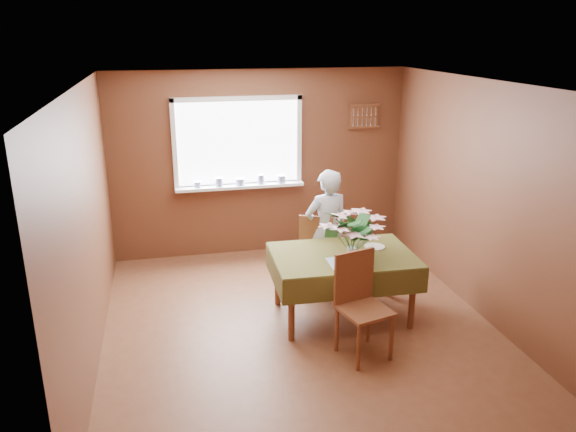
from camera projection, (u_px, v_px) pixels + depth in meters
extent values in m
plane|color=brown|center=(300.00, 326.00, 5.91)|extent=(4.50, 4.50, 0.00)
plane|color=white|center=(301.00, 84.00, 5.13)|extent=(4.50, 4.50, 0.00)
plane|color=brown|center=(260.00, 164.00, 7.60)|extent=(4.00, 0.00, 4.00)
plane|color=brown|center=(389.00, 325.00, 3.44)|extent=(4.00, 0.00, 4.00)
plane|color=brown|center=(87.00, 229.00, 5.10)|extent=(0.00, 4.50, 4.50)
plane|color=brown|center=(483.00, 201.00, 5.94)|extent=(0.00, 4.50, 4.50)
cube|color=white|center=(238.00, 143.00, 7.43)|extent=(1.60, 0.01, 1.10)
cube|color=white|center=(237.00, 99.00, 7.24)|extent=(1.72, 0.06, 0.06)
cube|color=white|center=(239.00, 185.00, 7.60)|extent=(1.72, 0.06, 0.06)
cube|color=white|center=(174.00, 146.00, 7.24)|extent=(0.06, 0.06, 1.22)
cube|color=white|center=(299.00, 141.00, 7.59)|extent=(0.06, 0.06, 1.22)
cube|color=white|center=(240.00, 186.00, 7.53)|extent=(1.72, 0.20, 0.04)
cylinder|color=white|center=(198.00, 185.00, 7.38)|extent=(0.09, 0.09, 0.08)
cylinder|color=white|center=(219.00, 182.00, 7.43)|extent=(0.11, 0.11, 0.12)
cylinder|color=white|center=(240.00, 182.00, 7.49)|extent=(0.12, 0.12, 0.09)
cylinder|color=white|center=(261.00, 179.00, 7.55)|extent=(0.10, 0.10, 0.13)
cylinder|color=white|center=(281.00, 179.00, 7.61)|extent=(0.11, 0.11, 0.10)
cube|color=brown|center=(364.00, 116.00, 7.70)|extent=(0.40, 0.03, 0.30)
cube|color=brown|center=(365.00, 105.00, 7.63)|extent=(0.44, 0.04, 0.03)
cube|color=brown|center=(364.00, 127.00, 7.73)|extent=(0.44, 0.04, 0.03)
cylinder|color=brown|center=(291.00, 310.00, 5.55)|extent=(0.07, 0.07, 0.67)
cylinder|color=brown|center=(412.00, 299.00, 5.78)|extent=(0.07, 0.07, 0.67)
cylinder|color=brown|center=(277.00, 277.00, 6.29)|extent=(0.07, 0.07, 0.67)
cylinder|color=brown|center=(385.00, 268.00, 6.53)|extent=(0.07, 0.07, 0.67)
cube|color=brown|center=(343.00, 257.00, 5.93)|extent=(1.45, 0.99, 0.04)
cube|color=#3C3816|center=(343.00, 255.00, 5.92)|extent=(1.51, 1.05, 0.01)
cube|color=#3C3816|center=(357.00, 287.00, 5.49)|extent=(1.48, 0.06, 0.27)
cube|color=#3C3816|center=(330.00, 249.00, 6.43)|extent=(1.48, 0.06, 0.27)
cube|color=#3C3816|center=(274.00, 272.00, 5.83)|extent=(0.04, 1.01, 0.27)
cube|color=#3C3816|center=(408.00, 261.00, 6.10)|extent=(0.04, 1.01, 0.27)
cube|color=#48A8CC|center=(350.00, 262.00, 5.69)|extent=(0.44, 0.33, 0.01)
cylinder|color=brown|center=(333.00, 263.00, 6.99)|extent=(0.04, 0.04, 0.43)
cylinder|color=brown|center=(306.00, 261.00, 7.05)|extent=(0.04, 0.04, 0.43)
cylinder|color=brown|center=(330.00, 274.00, 6.67)|extent=(0.04, 0.04, 0.43)
cylinder|color=brown|center=(301.00, 272.00, 6.73)|extent=(0.04, 0.04, 0.43)
cube|color=brown|center=(318.00, 250.00, 6.78)|extent=(0.53, 0.53, 0.03)
cube|color=brown|center=(316.00, 236.00, 6.53)|extent=(0.38, 0.19, 0.48)
cylinder|color=brown|center=(359.00, 348.00, 5.08)|extent=(0.04, 0.04, 0.46)
cylinder|color=brown|center=(391.00, 338.00, 5.24)|extent=(0.04, 0.04, 0.46)
cylinder|color=brown|center=(337.00, 330.00, 5.39)|extent=(0.04, 0.04, 0.46)
cylinder|color=brown|center=(368.00, 321.00, 5.56)|extent=(0.04, 0.04, 0.46)
cube|color=brown|center=(365.00, 311.00, 5.24)|extent=(0.53, 0.53, 0.03)
cube|color=brown|center=(354.00, 276.00, 5.33)|extent=(0.42, 0.14, 0.51)
imported|color=white|center=(327.00, 231.00, 6.55)|extent=(0.59, 0.43, 1.48)
cylinder|color=white|center=(352.00, 254.00, 5.74)|extent=(0.11, 0.11, 0.14)
cylinder|color=#33662D|center=(352.00, 244.00, 5.70)|extent=(0.07, 0.07, 0.10)
cylinder|color=white|center=(374.00, 247.00, 6.10)|extent=(0.28, 0.28, 0.01)
cube|color=silver|center=(367.00, 258.00, 5.79)|extent=(0.07, 0.24, 0.00)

